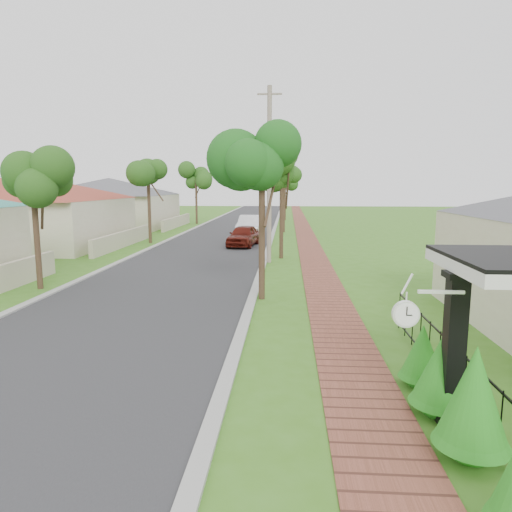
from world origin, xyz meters
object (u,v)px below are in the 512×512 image
(parked_car_white, at_px, (251,226))
(near_tree, at_px, (262,167))
(utility_pole, at_px, (269,175))
(station_clock, at_px, (408,312))
(parked_car_red, at_px, (243,236))
(porch_post, at_px, (453,356))

(parked_car_white, height_order, near_tree, near_tree)
(near_tree, bearing_deg, utility_pole, 90.53)
(parked_car_white, relative_size, utility_pole, 0.56)
(parked_car_white, xyz_separation_m, station_clock, (4.69, -27.84, 1.15))
(parked_car_white, distance_m, utility_pole, 12.52)
(parked_car_red, xyz_separation_m, near_tree, (1.97, -13.77, 3.79))
(parked_car_red, bearing_deg, near_tree, -74.01)
(porch_post, bearing_deg, near_tree, 114.11)
(parked_car_red, relative_size, parked_car_white, 0.81)
(station_clock, bearing_deg, parked_car_red, 101.95)
(utility_pole, bearing_deg, parked_car_red, 107.12)
(porch_post, height_order, utility_pole, utility_pole)
(porch_post, relative_size, station_clock, 2.38)
(parked_car_red, height_order, station_clock, station_clock)
(porch_post, height_order, parked_car_white, porch_post)
(porch_post, relative_size, parked_car_red, 0.64)
(parked_car_red, xyz_separation_m, parked_car_white, (0.00, 5.68, 0.13))
(utility_pole, relative_size, station_clock, 8.17)
(parked_car_white, xyz_separation_m, near_tree, (1.97, -19.44, 3.66))
(station_clock, bearing_deg, near_tree, 107.95)
(near_tree, relative_size, utility_pole, 0.65)
(station_clock, bearing_deg, parked_car_white, 99.56)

